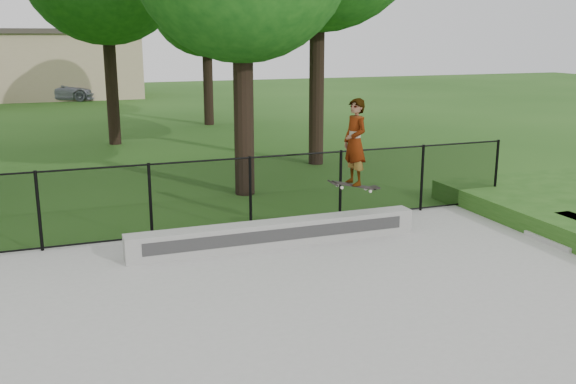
# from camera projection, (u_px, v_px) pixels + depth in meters

# --- Properties ---
(grind_ledge) EXTENTS (5.58, 0.40, 0.47)m
(grind_ledge) POSITION_uv_depth(u_px,v_px,m) (276.00, 233.00, 12.01)
(grind_ledge) COLOR #9B9B97
(grind_ledge) RESTS_ON concrete_slab
(car_c) EXTENTS (4.56, 2.67, 1.35)m
(car_c) POSITION_uv_depth(u_px,v_px,m) (57.00, 90.00, 39.17)
(car_c) COLOR gray
(car_c) RESTS_ON ground
(skater_airborne) EXTENTS (0.83, 0.63, 1.80)m
(skater_airborne) POSITION_uv_depth(u_px,v_px,m) (355.00, 144.00, 11.96)
(skater_airborne) COLOR black
(skater_airborne) RESTS_ON ground
(chainlink_fence) EXTENTS (16.06, 0.06, 1.50)m
(chainlink_fence) POSITION_uv_depth(u_px,v_px,m) (150.00, 201.00, 12.26)
(chainlink_fence) COLOR black
(chainlink_fence) RESTS_ON concrete_slab
(concrete_steps) EXTENTS (1.07, 1.20, 0.45)m
(concrete_steps) POSITION_uv_depth(u_px,v_px,m) (573.00, 234.00, 12.33)
(concrete_steps) COLOR #9B9A96
(concrete_steps) RESTS_ON ground
(distant_building) EXTENTS (12.40, 6.40, 4.30)m
(distant_building) POSITION_uv_depth(u_px,v_px,m) (40.00, 64.00, 40.50)
(distant_building) COLOR tan
(distant_building) RESTS_ON ground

